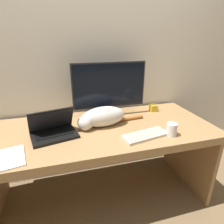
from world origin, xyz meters
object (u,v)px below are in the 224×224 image
object	(u,v)px
laptop	(53,131)
external_keyboard	(145,135)
coffee_mug	(172,129)
monitor	(109,90)
cat	(102,117)

from	to	relation	value
laptop	external_keyboard	bearing A→B (deg)	-29.42
external_keyboard	coffee_mug	distance (m)	0.20
monitor	external_keyboard	bearing A→B (deg)	-71.58
monitor	cat	distance (m)	0.27
external_keyboard	monitor	bearing A→B (deg)	97.67
coffee_mug	cat	bearing A→B (deg)	148.03
external_keyboard	cat	xyz separation A→B (m)	(-0.26, 0.25, 0.07)
laptop	coffee_mug	world-z (taller)	laptop
monitor	laptop	xyz separation A→B (m)	(-0.48, -0.25, -0.20)
external_keyboard	coffee_mug	size ratio (longest dim) A/B	3.72
laptop	external_keyboard	size ratio (longest dim) A/B	1.00
cat	monitor	bearing A→B (deg)	53.99
monitor	external_keyboard	distance (m)	0.52
laptop	monitor	bearing A→B (deg)	14.88
coffee_mug	monitor	bearing A→B (deg)	125.52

